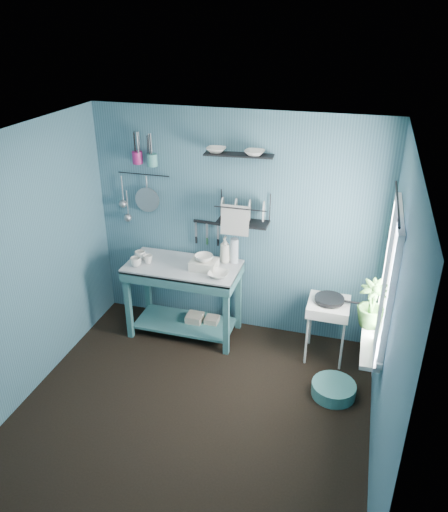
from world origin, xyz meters
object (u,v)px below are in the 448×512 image
(hotplate_stand, at_px, (326,329))
(storage_tin_small, at_px, (212,325))
(dish_rack, at_px, (243,209))
(storage_tin_large, at_px, (195,323))
(mug_mid, at_px, (148,259))
(colander, at_px, (147,200))
(utensil_cup_teal, at_px, (152,160))
(soap_bottle, at_px, (225,250))
(mug_right, at_px, (140,255))
(wash_tub, at_px, (204,265))
(work_counter, at_px, (184,299))
(potted_plant, at_px, (372,304))
(mug_left, at_px, (136,262))
(utensil_cup_magenta, at_px, (137,158))
(water_bottle, at_px, (234,251))
(floor_basin, at_px, (333,389))
(frying_pan, at_px, (329,299))

(hotplate_stand, xyz_separation_m, storage_tin_small, (-1.29, 0.09, -0.24))
(dish_rack, relative_size, storage_tin_large, 2.50)
(mug_mid, height_order, colander, colander)
(utensil_cup_teal, distance_m, storage_tin_large, 1.91)
(soap_bottle, bearing_deg, utensil_cup_teal, 175.28)
(mug_right, distance_m, wash_tub, 0.75)
(work_counter, xyz_separation_m, potted_plant, (1.98, -0.56, 0.61))
(colander, bearing_deg, dish_rack, -4.10)
(mug_left, distance_m, utensil_cup_magenta, 1.12)
(work_counter, height_order, mug_left, mug_left)
(hotplate_stand, distance_m, colander, 2.41)
(mug_left, relative_size, storage_tin_small, 0.61)
(hotplate_stand, xyz_separation_m, colander, (-2.10, 0.31, 1.13))
(work_counter, relative_size, utensil_cup_magenta, 9.48)
(mug_left, xyz_separation_m, soap_bottle, (0.90, 0.36, 0.10))
(storage_tin_large, bearing_deg, colander, 157.81)
(storage_tin_small, bearing_deg, water_bottle, 32.47)
(mug_right, relative_size, utensil_cup_magenta, 0.95)
(work_counter, distance_m, storage_tin_small, 0.46)
(wash_tub, distance_m, utensil_cup_magenta, 1.35)
(storage_tin_large, bearing_deg, floor_basin, -21.65)
(work_counter, xyz_separation_m, mug_right, (-0.50, 0.00, 0.48))
(water_bottle, xyz_separation_m, colander, (-1.03, 0.08, 0.46))
(wash_tub, xyz_separation_m, storage_tin_large, (-0.15, 0.07, -0.81))
(mug_left, xyz_separation_m, wash_tub, (0.73, 0.14, 0.00))
(water_bottle, bearing_deg, mug_right, -167.83)
(frying_pan, xyz_separation_m, dish_rack, (-0.98, 0.23, 0.79))
(floor_basin, bearing_deg, mug_left, 168.74)
(soap_bottle, height_order, floor_basin, soap_bottle)
(water_bottle, relative_size, colander, 1.00)
(utensil_cup_teal, distance_m, floor_basin, 2.98)
(work_counter, bearing_deg, utensil_cup_magenta, 163.84)
(soap_bottle, distance_m, floor_basin, 1.82)
(mug_mid, distance_m, soap_bottle, 0.85)
(mug_right, height_order, storage_tin_large, mug_right)
(dish_rack, distance_m, utensil_cup_magenta, 1.26)
(water_bottle, bearing_deg, mug_mid, -162.72)
(utensil_cup_teal, height_order, potted_plant, utensil_cup_teal)
(work_counter, bearing_deg, mug_right, -171.09)
(mug_left, bearing_deg, frying_pan, 4.22)
(utensil_cup_teal, distance_m, storage_tin_small, 1.97)
(water_bottle, xyz_separation_m, dish_rack, (0.09, -0.00, 0.49))
(work_counter, distance_m, soap_bottle, 0.75)
(dish_rack, bearing_deg, water_bottle, 178.01)
(hotplate_stand, bearing_deg, colander, 167.90)
(mug_left, relative_size, utensil_cup_teal, 0.95)
(mug_left, xyz_separation_m, mug_mid, (0.10, 0.10, -0.00))
(potted_plant, xyz_separation_m, storage_tin_small, (-1.68, 0.64, -0.95))
(work_counter, height_order, floor_basin, work_counter)
(mug_left, bearing_deg, mug_mid, 45.00)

